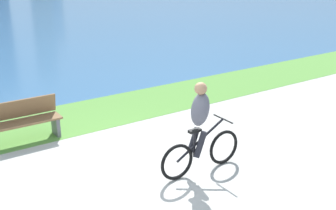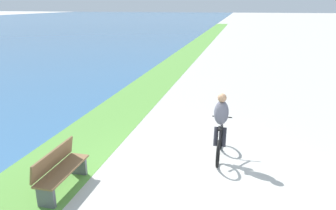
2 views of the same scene
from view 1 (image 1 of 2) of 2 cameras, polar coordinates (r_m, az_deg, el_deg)
ground_plane at (r=7.76m, az=-4.90°, el=-9.42°), size 300.00×300.00×0.00m
grass_strip_bayside at (r=10.48m, az=-13.71°, el=-1.94°), size 120.00×2.16×0.01m
cyclist_lead at (r=7.50m, az=4.41°, el=-3.29°), size 1.76×0.52×1.72m
bench_near_path at (r=9.40m, az=-18.92°, el=-2.07°), size 1.50×0.47×0.90m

